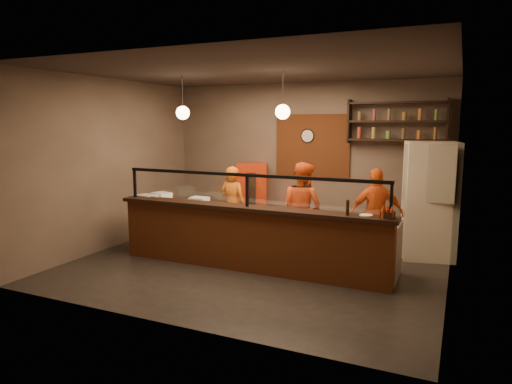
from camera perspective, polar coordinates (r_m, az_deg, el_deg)
The scene contains 29 objects.
floor at distance 7.79m, azimuth -0.13°, elevation -9.11°, with size 6.00×6.00×0.00m, color black.
ceiling at distance 7.46m, azimuth -0.14°, elevation 14.98°, with size 6.00×6.00×0.00m, color #38302C.
wall_back at distance 9.78m, azimuth 5.95°, elevation 4.07°, with size 6.00×6.00×0.00m, color #6E5B50.
wall_left at distance 9.12m, azimuth -17.60°, elevation 3.37°, with size 5.00×5.00×0.00m, color #6E5B50.
wall_right at distance 6.80m, azimuth 23.55°, elevation 1.35°, with size 5.00×5.00×0.00m, color #6E5B50.
wall_front at distance 5.31m, azimuth -11.39°, elevation 0.01°, with size 6.00×6.00×0.00m, color #6E5B50.
brick_patch at distance 9.67m, azimuth 7.05°, elevation 5.78°, with size 1.60×0.04×1.30m, color brown.
service_counter at distance 7.39m, azimuth -1.10°, elevation -6.06°, with size 4.60×0.25×1.00m, color brown.
counter_ledge at distance 7.27m, azimuth -1.12°, elevation -2.02°, with size 4.70×0.37×0.06m, color black.
worktop_cabinet at distance 7.85m, azimuth 0.47°, elevation -5.74°, with size 4.60×0.75×0.85m, color gray.
worktop at distance 7.75m, azimuth 0.48°, elevation -2.52°, with size 4.60×0.75×0.05m, color white.
sneeze_guard at distance 7.22m, azimuth -1.12°, elevation 0.63°, with size 4.50×0.05×0.52m.
wall_shelving at distance 9.15m, azimuth 17.15°, elevation 8.43°, with size 1.84×0.28×0.85m.
wall_clock at distance 9.68m, azimuth 6.49°, elevation 6.98°, with size 0.30×0.30×0.04m, color black.
pendant_left at distance 8.32m, azimuth -9.14°, elevation 9.76°, with size 0.24×0.24×0.77m.
pendant_right at distance 7.45m, azimuth 3.35°, elevation 9.98°, with size 0.24×0.24×0.77m.
cook_left at distance 8.98m, azimuth -2.91°, elevation -1.65°, with size 0.56×0.37×1.54m, color #C76012.
cook_mid at distance 8.29m, azimuth 5.83°, elevation -2.05°, with size 0.82×0.64×1.68m, color #CD4313.
cook_right at distance 8.24m, azimuth 14.79°, elevation -2.67°, with size 0.94×0.39×1.60m, color #E25415.
fridge at distance 8.56m, azimuth 20.84°, elevation -0.99°, with size 0.86×0.80×2.05m, color beige.
red_cooler at distance 9.95m, azimuth -0.53°, elevation -0.74°, with size 0.64×0.59×1.50m, color #B3270B.
pizza_dough at distance 7.69m, azimuth 1.04°, elevation -2.38°, with size 0.50×0.50×0.01m, color #F2E5CD.
prep_tub_a at distance 8.84m, azimuth -11.71°, elevation -0.60°, with size 0.33×0.26×0.16m, color white.
prep_tub_b at distance 8.25m, azimuth -7.13°, elevation -1.18°, with size 0.31×0.25×0.15m, color silver.
prep_tub_c at distance 8.60m, azimuth -13.49°, elevation -0.90°, with size 0.34×0.27×0.17m, color silver.
rolling_pin at distance 8.29m, azimuth -7.82°, elevation -1.45°, with size 0.07×0.07×0.38m, color yellow.
condiment_caddy at distance 6.61m, azimuth 16.13°, elevation -2.78°, with size 0.17×0.14×0.10m, color black.
pepper_mill at distance 6.70m, azimuth 11.37°, elevation -1.92°, with size 0.05×0.05×0.22m, color black.
small_plate at distance 6.74m, azimuth 13.59°, elevation -2.83°, with size 0.19×0.19×0.01m, color white.
Camera 1 is at (3.07, -6.75, 2.39)m, focal length 32.00 mm.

